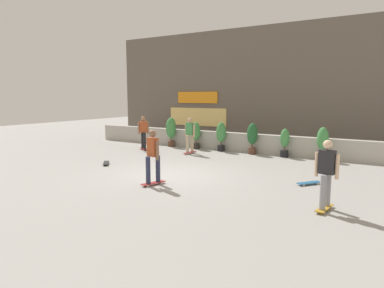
# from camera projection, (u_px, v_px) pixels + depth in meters

# --- Properties ---
(ground_plane) EXTENTS (48.00, 48.00, 0.00)m
(ground_plane) POSITION_uv_depth(u_px,v_px,m) (169.00, 175.00, 11.80)
(ground_plane) COLOR #9E9B96
(planter_wall) EXTENTS (18.00, 0.40, 0.90)m
(planter_wall) POSITION_uv_depth(u_px,v_px,m) (240.00, 142.00, 16.79)
(planter_wall) COLOR #B2ADA3
(planter_wall) RESTS_ON ground
(building_backdrop) EXTENTS (20.00, 2.08, 6.50)m
(building_backdrop) POSITION_uv_depth(u_px,v_px,m) (269.00, 86.00, 19.77)
(building_backdrop) COLOR #60564C
(building_backdrop) RESTS_ON ground
(potted_plant_0) EXTENTS (0.54, 0.54, 1.56)m
(potted_plant_0) POSITION_uv_depth(u_px,v_px,m) (171.00, 130.00, 18.34)
(potted_plant_0) COLOR brown
(potted_plant_0) RESTS_ON ground
(potted_plant_1) EXTENTS (0.45, 0.45, 1.37)m
(potted_plant_1) POSITION_uv_depth(u_px,v_px,m) (196.00, 134.00, 17.54)
(potted_plant_1) COLOR #2D2823
(potted_plant_1) RESTS_ON ground
(potted_plant_2) EXTENTS (0.48, 0.48, 1.43)m
(potted_plant_2) POSITION_uv_depth(u_px,v_px,m) (221.00, 135.00, 16.79)
(potted_plant_2) COLOR black
(potted_plant_2) RESTS_ON ground
(potted_plant_3) EXTENTS (0.49, 0.49, 1.45)m
(potted_plant_3) POSITION_uv_depth(u_px,v_px,m) (252.00, 136.00, 15.94)
(potted_plant_3) COLOR brown
(potted_plant_3) RESTS_ON ground
(potted_plant_4) EXTENTS (0.40, 0.40, 1.27)m
(potted_plant_4) POSITION_uv_depth(u_px,v_px,m) (285.00, 142.00, 15.17)
(potted_plant_4) COLOR black
(potted_plant_4) RESTS_ON ground
(potted_plant_5) EXTENTS (0.47, 0.47, 1.41)m
(potted_plant_5) POSITION_uv_depth(u_px,v_px,m) (323.00, 141.00, 14.32)
(potted_plant_5) COLOR brown
(potted_plant_5) RESTS_ON ground
(skater_far_right) EXTENTS (0.56, 0.82, 1.70)m
(skater_far_right) POSITION_uv_depth(u_px,v_px,m) (326.00, 172.00, 8.02)
(skater_far_right) COLOR #BF8C26
(skater_far_right) RESTS_ON ground
(skater_mid_plaza) EXTENTS (0.77, 0.62, 1.70)m
(skater_mid_plaza) POSITION_uv_depth(u_px,v_px,m) (143.00, 131.00, 17.10)
(skater_mid_plaza) COLOR maroon
(skater_mid_plaza) RESTS_ON ground
(skater_by_wall_right) EXTENTS (0.56, 0.82, 1.70)m
(skater_by_wall_right) POSITION_uv_depth(u_px,v_px,m) (190.00, 134.00, 16.00)
(skater_by_wall_right) COLOR maroon
(skater_by_wall_right) RESTS_ON ground
(skater_far_left) EXTENTS (0.54, 0.82, 1.70)m
(skater_far_left) POSITION_uv_depth(u_px,v_px,m) (153.00, 155.00, 10.35)
(skater_far_left) COLOR maroon
(skater_far_left) RESTS_ON ground
(skateboard_near_camera) EXTENTS (0.68, 0.73, 0.08)m
(skateboard_near_camera) POSITION_uv_depth(u_px,v_px,m) (106.00, 163.00, 13.61)
(skateboard_near_camera) COLOR black
(skateboard_near_camera) RESTS_ON ground
(skateboard_aside) EXTENTS (0.64, 0.76, 0.08)m
(skateboard_aside) POSITION_uv_depth(u_px,v_px,m) (309.00, 183.00, 10.51)
(skateboard_aside) COLOR #266699
(skateboard_aside) RESTS_ON ground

